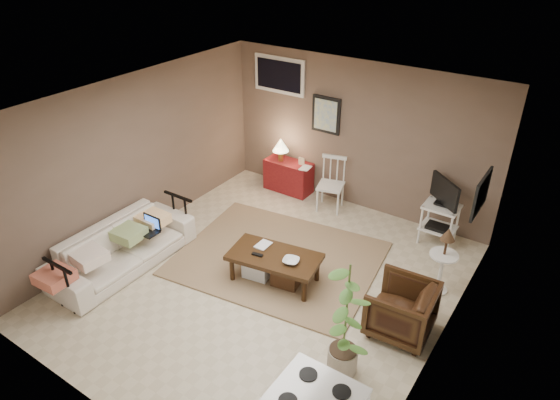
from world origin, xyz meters
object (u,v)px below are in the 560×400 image
Objects in this scene: coffee_table at (274,266)px; potted_plant at (346,316)px; side_table at (444,253)px; sofa at (121,241)px; tv_stand at (441,210)px; spindle_chair at (331,186)px; red_console at (288,173)px; armchair at (401,307)px.

potted_plant is (1.44, -0.82, 0.50)m from coffee_table.
sofa is at bearing -153.26° from side_table.
tv_stand reaches higher than side_table.
side_table is (3.75, 1.89, 0.19)m from sofa.
coffee_table is 2.56m from tv_stand.
sofa reaches higher than coffee_table.
side_table is 0.67× the size of potted_plant.
coffee_table is 2.12m from spindle_chair.
red_console is at bearing 177.13° from tv_stand.
sofa is at bearing -79.18° from armchair.
sofa reaches higher than armchair.
spindle_chair reaches higher than armchair.
potted_plant is at bearing -90.55° from tv_stand.
potted_plant is (-0.41, -1.84, 0.16)m from side_table.
spindle_chair is at bearing 179.85° from tv_stand.
coffee_table is 2.09m from sofa.
red_console is (-1.24, 2.22, 0.08)m from coffee_table.
side_table is at bearing -63.26° from sofa.
red_console is 2.72m from tv_stand.
sofa is at bearing -155.41° from coffee_table.
potted_plant reaches higher than side_table.
spindle_chair is at bearing 153.97° from side_table.
armchair is at bearing 72.75° from potted_plant.
coffee_table is at bearing -151.14° from side_table.
red_console is 1.08× the size of spindle_chair.
potted_plant is (3.34, 0.05, 0.35)m from sofa.
potted_plant is at bearing -89.15° from sofa.
spindle_chair is (1.58, 2.95, 0.02)m from sofa.
tv_stand is 2.91m from potted_plant.
red_console is 0.68× the size of potted_plant.
tv_stand is at bearing -48.78° from sofa.
tv_stand is (2.71, -0.14, 0.22)m from red_console.
potted_plant is at bearing -58.76° from spindle_chair.
red_console is at bearing 131.44° from potted_plant.
coffee_table is at bearing -81.25° from spindle_chair.
sofa is 4.21m from side_table.
tv_stand is at bearing -2.87° from red_console.
side_table is at bearing -69.91° from tv_stand.
sofa is 3.36m from potted_plant.
tv_stand is 1.46× the size of armchair.
red_console reaches higher than coffee_table.
side_table is (3.09, -1.19, 0.26)m from red_console.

